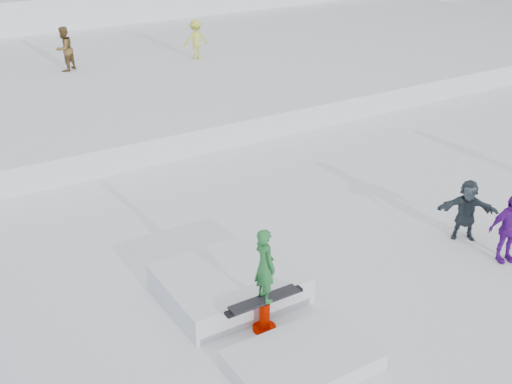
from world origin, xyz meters
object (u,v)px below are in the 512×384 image
spectator_purple (508,228)px  jib_rail_feature (248,300)px  walker_olive (64,49)px  walker_ygreen (196,39)px  spectator_dark (467,210)px

spectator_purple → jib_rail_feature: (-5.74, 1.27, -0.48)m
walker_olive → jib_rail_feature: bearing=50.2°
walker_ygreen → jib_rail_feature: size_ratio=0.36×
spectator_dark → walker_ygreen: bearing=125.9°
walker_ygreen → jib_rail_feature: walker_ygreen is taller
spectator_purple → spectator_dark: size_ratio=1.07×
spectator_dark → spectator_purple: bearing=-50.6°
spectator_purple → walker_ygreen: bearing=104.5°
spectator_purple → walker_olive: bearing=121.4°
jib_rail_feature → walker_olive: bearing=84.7°
walker_ygreen → spectator_dark: bearing=97.5°
walker_olive → walker_ygreen: 5.28m
walker_ygreen → jib_rail_feature: (-6.69, -15.27, -1.29)m
spectator_dark → jib_rail_feature: (-5.74, 0.13, -0.43)m
walker_olive → jib_rail_feature: size_ratio=0.39×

